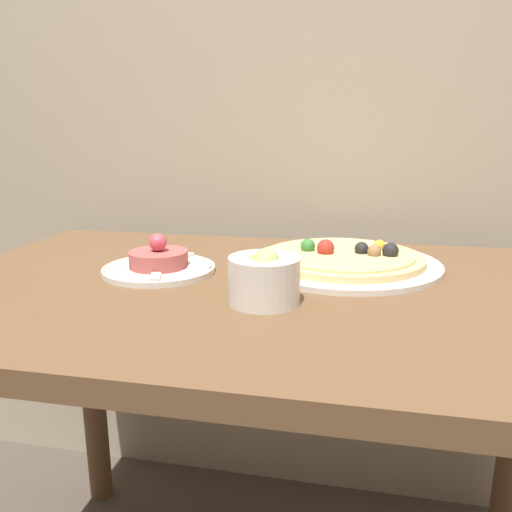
# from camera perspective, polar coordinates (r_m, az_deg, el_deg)

# --- Properties ---
(dining_table) EXTENTS (1.15, 0.72, 0.74)m
(dining_table) POSITION_cam_1_polar(r_m,az_deg,el_deg) (0.87, 0.89, -10.27)
(dining_table) COLOR brown
(dining_table) RESTS_ON ground_plane
(pizza_plate) EXTENTS (0.36, 0.36, 0.05)m
(pizza_plate) POSITION_cam_1_polar(r_m,az_deg,el_deg) (0.95, 9.91, -0.39)
(pizza_plate) COLOR silver
(pizza_plate) RESTS_ON dining_table
(tartare_plate) EXTENTS (0.20, 0.20, 0.07)m
(tartare_plate) POSITION_cam_1_polar(r_m,az_deg,el_deg) (0.91, -11.04, -0.87)
(tartare_plate) COLOR silver
(tartare_plate) RESTS_ON dining_table
(small_bowl) EXTENTS (0.11, 0.11, 0.08)m
(small_bowl) POSITION_cam_1_polar(r_m,az_deg,el_deg) (0.73, 0.95, -2.37)
(small_bowl) COLOR silver
(small_bowl) RESTS_ON dining_table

